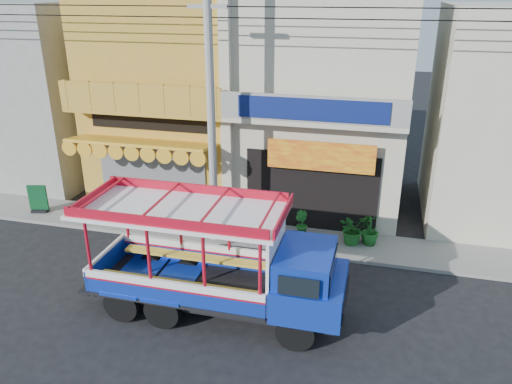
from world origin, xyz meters
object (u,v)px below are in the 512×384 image
at_px(songthaew_truck, 233,264).
at_px(potted_plant_c, 370,230).
at_px(potted_plant_a, 353,229).
at_px(green_sign, 39,201).
at_px(potted_plant_b, 301,224).
at_px(utility_pole, 215,96).

distance_m(songthaew_truck, potted_plant_c, 5.86).
bearing_deg(potted_plant_a, green_sign, 139.55).
xyz_separation_m(green_sign, potted_plant_b, (10.03, 0.51, -0.01)).
height_order(utility_pole, songthaew_truck, utility_pole).
distance_m(songthaew_truck, potted_plant_b, 4.99).
distance_m(songthaew_truck, potted_plant_a, 5.48).
xyz_separation_m(utility_pole, potted_plant_a, (4.42, 0.82, -4.37)).
distance_m(utility_pole, green_sign, 8.64).
distance_m(songthaew_truck, green_sign, 10.05).
height_order(utility_pole, potted_plant_c, utility_pole).
bearing_deg(potted_plant_b, potted_plant_a, -138.12).
distance_m(utility_pole, potted_plant_c, 6.70).
xyz_separation_m(green_sign, potted_plant_c, (12.37, 0.46, 0.07)).
bearing_deg(potted_plant_b, green_sign, 49.54).
bearing_deg(utility_pole, green_sign, 176.52).
relative_size(songthaew_truck, green_sign, 6.30).
distance_m(potted_plant_a, potted_plant_c, 0.57).
xyz_separation_m(songthaew_truck, potted_plant_b, (0.99, 4.80, -0.98)).
height_order(songthaew_truck, potted_plant_b, songthaew_truck).
height_order(green_sign, potted_plant_c, green_sign).
bearing_deg(songthaew_truck, potted_plant_c, 54.94).
bearing_deg(potted_plant_a, potted_plant_c, -32.97).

